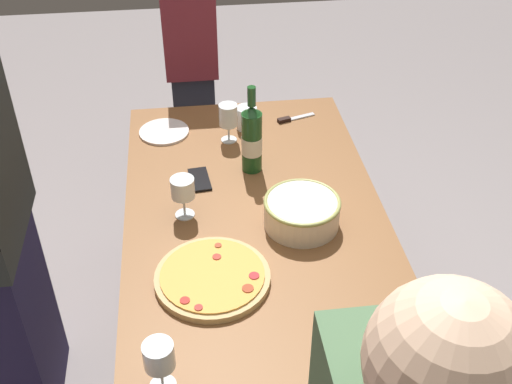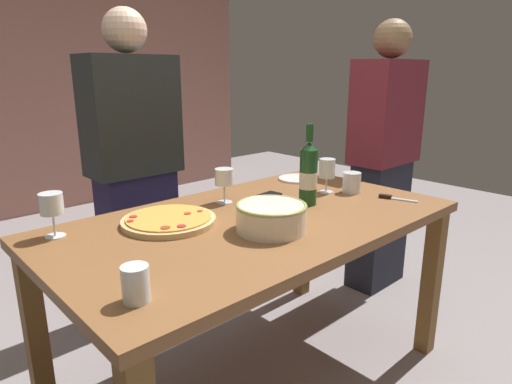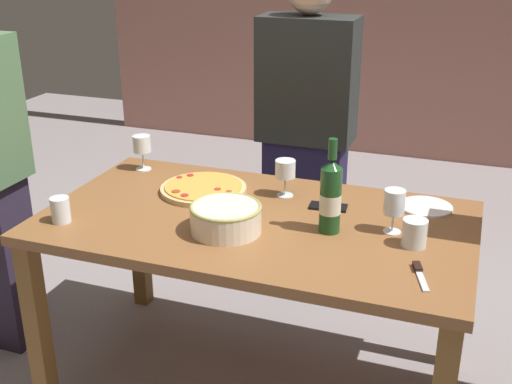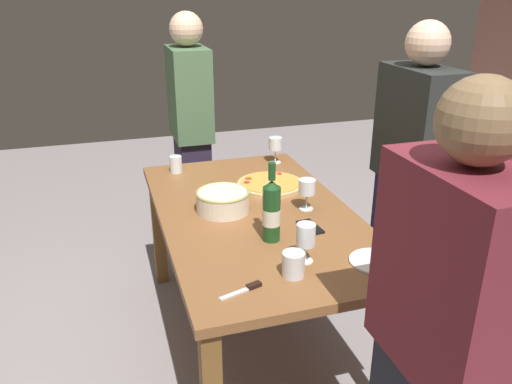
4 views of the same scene
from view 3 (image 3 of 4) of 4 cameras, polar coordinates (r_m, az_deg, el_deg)
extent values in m
plane|color=gray|center=(2.82, 0.00, -16.30)|extent=(8.00, 8.00, 0.00)
cube|color=brown|center=(2.43, 0.00, -2.71)|extent=(1.60, 0.90, 0.04)
cube|color=brown|center=(2.65, -18.75, -11.06)|extent=(0.07, 0.07, 0.71)
cube|color=brown|center=(3.21, -10.23, -4.05)|extent=(0.07, 0.07, 0.71)
cube|color=brown|center=(2.84, 17.29, -8.44)|extent=(0.07, 0.07, 0.71)
cylinder|color=tan|center=(2.66, -4.65, 0.25)|extent=(0.35, 0.35, 0.02)
cylinder|color=gold|center=(2.66, -4.66, 0.52)|extent=(0.32, 0.32, 0.01)
cylinder|color=#AE262B|center=(2.56, -6.31, -0.29)|extent=(0.03, 0.03, 0.00)
cylinder|color=#B03527|center=(2.61, -3.40, 0.26)|extent=(0.03, 0.03, 0.00)
cylinder|color=#A13A1E|center=(2.61, -7.07, 0.05)|extent=(0.03, 0.03, 0.00)
cylinder|color=#A23F23|center=(2.59, -2.40, 0.05)|extent=(0.02, 0.02, 0.00)
cylinder|color=#B32820|center=(2.77, -5.83, 1.48)|extent=(0.03, 0.03, 0.00)
cylinder|color=#A33028|center=(2.75, -6.77, 1.29)|extent=(0.02, 0.02, 0.00)
cylinder|color=silver|center=(2.30, -2.67, -2.37)|extent=(0.25, 0.25, 0.10)
torus|color=tan|center=(2.28, -2.69, -1.33)|extent=(0.26, 0.26, 0.01)
cylinder|color=#1A461D|center=(2.28, 6.57, -0.74)|extent=(0.08, 0.08, 0.24)
cone|color=#1A461D|center=(2.24, 6.72, 2.40)|extent=(0.08, 0.08, 0.03)
cylinder|color=#1A461D|center=(2.22, 6.78, 3.79)|extent=(0.03, 0.03, 0.07)
cylinder|color=silver|center=(2.29, 6.56, -1.01)|extent=(0.08, 0.08, 0.07)
cylinder|color=white|center=(2.95, -9.88, 2.02)|extent=(0.07, 0.07, 0.00)
cylinder|color=white|center=(2.94, -9.93, 2.79)|extent=(0.01, 0.01, 0.08)
cylinder|color=white|center=(2.91, -10.03, 4.21)|extent=(0.08, 0.08, 0.07)
cylinder|color=maroon|center=(2.92, -10.00, 3.78)|extent=(0.07, 0.07, 0.03)
cylinder|color=white|center=(2.36, 11.89, -3.43)|extent=(0.06, 0.06, 0.00)
cylinder|color=white|center=(2.35, 11.96, -2.64)|extent=(0.01, 0.01, 0.07)
cylinder|color=white|center=(2.31, 12.11, -0.87)|extent=(0.07, 0.07, 0.09)
cylinder|color=maroon|center=(2.33, 12.05, -1.56)|extent=(0.06, 0.06, 0.03)
cylinder|color=white|center=(2.62, 2.56, -0.29)|extent=(0.07, 0.07, 0.00)
cylinder|color=white|center=(2.61, 2.58, 0.54)|extent=(0.01, 0.01, 0.08)
cylinder|color=white|center=(2.58, 2.60, 2.06)|extent=(0.08, 0.08, 0.07)
cylinder|color=maroon|center=(2.59, 2.60, 1.72)|extent=(0.07, 0.07, 0.04)
cylinder|color=white|center=(2.48, -16.85, -1.52)|extent=(0.07, 0.07, 0.10)
cylinder|color=white|center=(2.26, 13.80, -3.52)|extent=(0.09, 0.09, 0.10)
cylinder|color=white|center=(2.59, 14.73, -1.27)|extent=(0.20, 0.20, 0.01)
cube|color=black|center=(2.52, 6.39, -1.30)|extent=(0.15, 0.08, 0.01)
cube|color=silver|center=(2.06, 14.45, -7.62)|extent=(0.06, 0.12, 0.01)
cube|color=black|center=(2.13, 14.05, -6.43)|extent=(0.04, 0.06, 0.02)
cube|color=#211C3E|center=(3.34, 4.21, -1.83)|extent=(0.39, 0.20, 0.79)
cube|color=#282C2A|center=(3.13, 4.57, 9.84)|extent=(0.46, 0.24, 0.59)
camera|label=1|loc=(3.35, -29.91, 25.92)|focal=44.33mm
camera|label=2|loc=(2.11, -44.19, 3.66)|focal=30.99mm
camera|label=4|loc=(1.98, 66.03, 10.10)|focal=36.14mm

